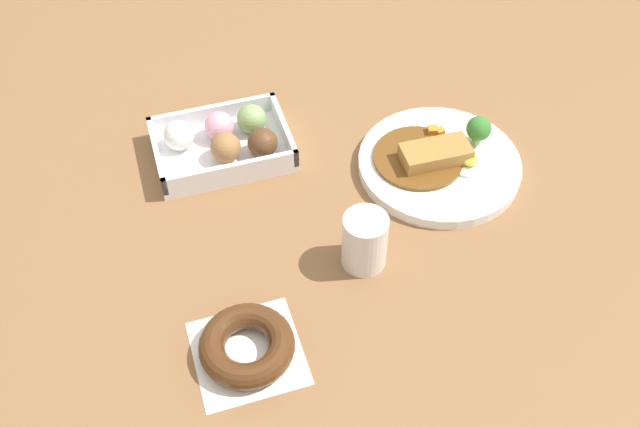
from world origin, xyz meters
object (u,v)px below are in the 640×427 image
object	(u,v)px
curry_plate	(439,161)
donut_box	(225,141)
chocolate_ring_donut	(247,346)
coffee_mug	(365,241)

from	to	relation	value
curry_plate	donut_box	world-z (taller)	curry_plate
chocolate_ring_donut	coffee_mug	world-z (taller)	coffee_mug
donut_box	chocolate_ring_donut	bearing A→B (deg)	81.78
donut_box	chocolate_ring_donut	distance (m)	0.37
curry_plate	chocolate_ring_donut	distance (m)	0.43
chocolate_ring_donut	coffee_mug	bearing A→B (deg)	-152.84
chocolate_ring_donut	curry_plate	bearing A→B (deg)	-147.01
curry_plate	coffee_mug	world-z (taller)	coffee_mug
coffee_mug	donut_box	bearing A→B (deg)	-63.20
curry_plate	donut_box	bearing A→B (deg)	-23.17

